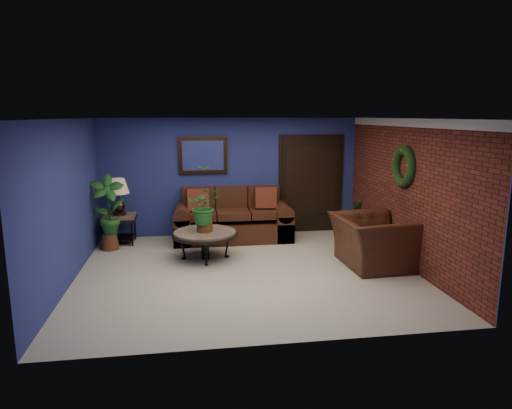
{
  "coord_description": "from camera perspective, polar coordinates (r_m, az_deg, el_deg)",
  "views": [
    {
      "loc": [
        -0.93,
        -7.18,
        2.55
      ],
      "look_at": [
        0.24,
        0.55,
        1.02
      ],
      "focal_mm": 32.0,
      "sensor_mm": 36.0,
      "label": 1
    }
  ],
  "objects": [
    {
      "name": "wall_mirror",
      "position": [
        9.68,
        -6.65,
        6.1
      ],
      "size": [
        1.02,
        0.06,
        0.77
      ],
      "primitive_type": "cube",
      "color": "#3B240F",
      "rests_on": "wall_back"
    },
    {
      "name": "coffee_plant",
      "position": [
        8.13,
        -6.48,
        -0.36
      ],
      "size": [
        0.65,
        0.58,
        0.8
      ],
      "color": "#5F3017",
      "rests_on": "coffee_table"
    },
    {
      "name": "wall_left",
      "position": [
        7.52,
        -22.46,
        0.28
      ],
      "size": [
        0.04,
        5.0,
        2.5
      ],
      "primitive_type": "cube",
      "color": "navy",
      "rests_on": "ground"
    },
    {
      "name": "end_table",
      "position": [
        9.56,
        -16.62,
        -2.07
      ],
      "size": [
        0.64,
        0.64,
        0.59
      ],
      "color": "#494540",
      "rests_on": "ground"
    },
    {
      "name": "side_chair",
      "position": [
        9.57,
        -2.38,
        -1.37
      ],
      "size": [
        0.45,
        0.45,
        0.86
      ],
      "rotation": [
        0.0,
        0.0,
        0.26
      ],
      "color": "#542918",
      "rests_on": "ground"
    },
    {
      "name": "floor",
      "position": [
        7.68,
        -1.16,
        -8.32
      ],
      "size": [
        5.5,
        5.5,
        0.0
      ],
      "primitive_type": "plane",
      "color": "beige",
      "rests_on": "ground"
    },
    {
      "name": "wall_back",
      "position": [
        9.81,
        -3.09,
        3.46
      ],
      "size": [
        5.5,
        0.04,
        2.5
      ],
      "primitive_type": "cube",
      "color": "navy",
      "rests_on": "ground"
    },
    {
      "name": "wall_right_brick",
      "position": [
        8.17,
        18.3,
        1.37
      ],
      "size": [
        0.04,
        5.0,
        2.5
      ],
      "primitive_type": "cube",
      "color": "maroon",
      "rests_on": "ground"
    },
    {
      "name": "sofa",
      "position": [
        9.57,
        -3.02,
        -2.19
      ],
      "size": [
        2.41,
        1.04,
        1.08
      ],
      "color": "#462214",
      "rests_on": "ground"
    },
    {
      "name": "coffee_table",
      "position": [
        8.25,
        -6.4,
        -3.76
      ],
      "size": [
        1.18,
        1.18,
        0.51
      ],
      "rotation": [
        0.0,
        0.0,
        0.11
      ],
      "color": "#494540",
      "rests_on": "ground"
    },
    {
      "name": "floor_plant",
      "position": [
        9.44,
        11.98,
        -1.9
      ],
      "size": [
        0.41,
        0.33,
        0.89
      ],
      "color": "#5F3017",
      "rests_on": "ground"
    },
    {
      "name": "wreath",
      "position": [
        8.13,
        17.96,
        4.55
      ],
      "size": [
        0.16,
        0.72,
        0.72
      ],
      "primitive_type": "torus",
      "rotation": [
        0.0,
        1.57,
        0.0
      ],
      "color": "black",
      "rests_on": "wall_right_brick"
    },
    {
      "name": "tall_plant",
      "position": [
        9.13,
        -18.01,
        -0.59
      ],
      "size": [
        0.68,
        0.5,
        1.46
      ],
      "color": "brown",
      "rests_on": "ground"
    },
    {
      "name": "armchair",
      "position": [
        8.07,
        14.22,
        -4.5
      ],
      "size": [
        1.21,
        1.37,
        0.86
      ],
      "primitive_type": "imported",
      "rotation": [
        0.0,
        0.0,
        1.61
      ],
      "color": "#462214",
      "rests_on": "ground"
    },
    {
      "name": "ceiling",
      "position": [
        7.24,
        -1.23,
        10.69
      ],
      "size": [
        5.5,
        5.0,
        0.02
      ],
      "primitive_type": "cube",
      "color": "white",
      "rests_on": "wall_back"
    },
    {
      "name": "table_lamp",
      "position": [
        9.45,
        -16.82,
        1.47
      ],
      "size": [
        0.43,
        0.43,
        0.71
      ],
      "color": "#3B240F",
      "rests_on": "end_table"
    },
    {
      "name": "closet_door",
      "position": [
        10.13,
        6.86,
        2.49
      ],
      "size": [
        1.44,
        0.06,
        2.18
      ],
      "primitive_type": "cube",
      "color": "black",
      "rests_on": "wall_back"
    },
    {
      "name": "crown_molding",
      "position": [
        8.05,
        18.63,
        9.66
      ],
      "size": [
        0.03,
        5.0,
        0.14
      ],
      "primitive_type": "cube",
      "color": "white",
      "rests_on": "wall_right_brick"
    }
  ]
}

